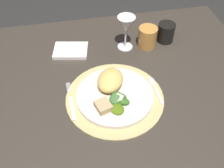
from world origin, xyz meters
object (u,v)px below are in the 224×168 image
Objects in this scene: dining_table at (98,105)px; dinner_plate at (115,96)px; spoon at (154,86)px; napkin at (71,51)px; wine_glass at (126,26)px; dark_tumbler at (166,32)px; fork at (71,103)px; amber_tumbler at (147,37)px.

dining_table is 0.18m from dinner_plate.
spoon is 0.96× the size of napkin.
wine_glass is 0.19m from dark_tumbler.
fork is 0.51m from dark_tumbler.
dining_table is 9.27× the size of napkin.
dark_tumbler is at bearing 0.31° from napkin.
fork is 0.43m from amber_tumbler.
fork is at bearing -133.10° from wine_glass.
fork is at bearing -142.68° from amber_tumbler.
dinner_plate is 1.93× the size of napkin.
napkin is at bearing 137.21° from spoon.
dining_table is 15.75× the size of dark_tumbler.
fork is (-0.15, 0.00, -0.01)m from dinner_plate.
spoon is at bearing -116.71° from dark_tumbler.
amber_tumbler is 0.09m from dark_tumbler.
dinner_plate reaches higher than napkin.
spoon is 0.29m from dark_tumbler.
wine_glass is (0.10, 0.27, 0.09)m from dinner_plate.
amber_tumbler is at bearing 79.93° from spoon.
dining_table is at bearing -144.19° from amber_tumbler.
dining_table is 4.81× the size of dinner_plate.
spoon is 1.63× the size of dark_tumbler.
amber_tumbler is (0.04, 0.24, 0.03)m from spoon.
dinner_plate is 0.39m from dark_tumbler.
dining_table is 0.20m from fork.
amber_tumbler reaches higher than dinner_plate.
amber_tumbler reaches higher than napkin.
napkin reaches higher than fork.
dark_tumbler is at bearing 45.33° from dinner_plate.
napkin is at bearing 112.78° from dining_table.
amber_tumbler is at bearing -3.68° from wine_glass.
wine_glass is 1.69× the size of amber_tumbler.
napkin is (-0.28, 0.25, -0.00)m from spoon.
napkin is (-0.13, 0.28, -0.01)m from dinner_plate.
spoon is (0.30, 0.02, 0.00)m from fork.
wine_glass is at bearing -175.62° from dark_tumbler.
dark_tumbler is (0.13, 0.26, 0.03)m from spoon.
dark_tumbler reaches higher than napkin.
amber_tumbler reaches higher than spoon.
dining_table is at bearing -149.53° from dark_tumbler.
amber_tumbler is (0.09, -0.01, -0.06)m from wine_glass.
wine_glass is at bearing 50.47° from dining_table.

